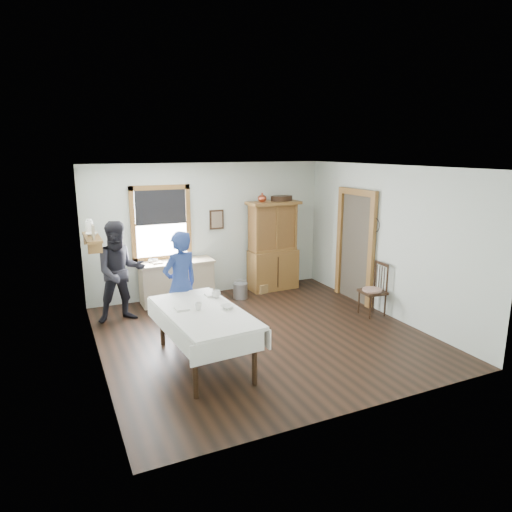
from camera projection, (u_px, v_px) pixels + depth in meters
name	position (u px, v px, depth m)	size (l,w,h in m)	color
room	(261.00, 254.00, 7.17)	(5.01, 5.01, 2.70)	black
window	(161.00, 219.00, 8.88)	(1.18, 0.07, 1.48)	white
doorway	(356.00, 243.00, 8.96)	(0.09, 1.14, 2.22)	#473F32
wall_shelf	(92.00, 236.00, 7.52)	(0.24, 1.00, 0.44)	olive
framed_picture	(217.00, 220.00, 9.36)	(0.30, 0.04, 0.40)	#311E11
rug_beater	(375.00, 219.00, 8.34)	(0.27, 0.27, 0.01)	black
work_counter	(177.00, 282.00, 8.99)	(1.45, 0.55, 0.83)	tan
china_hutch	(273.00, 246.00, 9.73)	(1.11, 0.53, 1.89)	olive
dining_table	(204.00, 337.00, 6.40)	(1.03, 1.96, 0.78)	white
spindle_chair	(373.00, 289.00, 8.26)	(0.45, 0.45, 0.97)	#311E11
pail	(240.00, 291.00, 9.26)	(0.29, 0.29, 0.31)	#A5A8AE
wicker_basket	(263.00, 288.00, 9.67)	(0.32, 0.23, 0.19)	#A08248
woman_blue	(181.00, 289.00, 7.24)	(0.59, 0.38, 1.60)	navy
figure_dark	(121.00, 275.00, 7.92)	(0.80, 0.62, 1.64)	black
table_cup_a	(216.00, 294.00, 6.85)	(0.14, 0.14, 0.11)	white
table_cup_b	(198.00, 306.00, 6.33)	(0.10, 0.10, 0.10)	white
table_bowl	(228.00, 307.00, 6.39)	(0.20, 0.20, 0.05)	white
counter_book	(152.00, 263.00, 8.72)	(0.16, 0.21, 0.02)	#7B6752
counter_bowl	(153.00, 261.00, 8.82)	(0.19, 0.19, 0.06)	white
shelf_bowl	(92.00, 234.00, 7.52)	(0.22, 0.22, 0.05)	white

